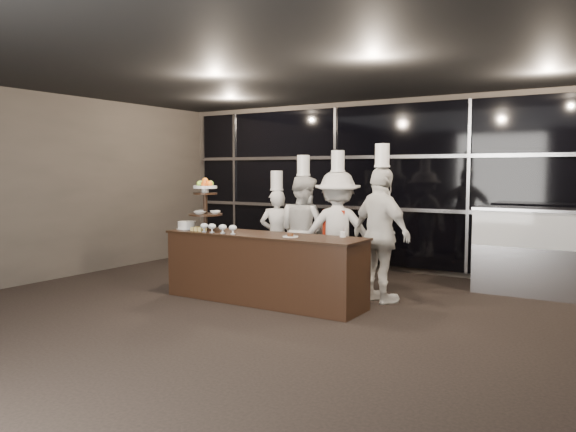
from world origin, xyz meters
The scene contains 14 objects.
room centered at (0.00, 0.00, 1.50)m, with size 10.00×10.00×10.00m.
window_wall centered at (0.00, 4.94, 1.50)m, with size 8.60×0.10×2.80m.
buffet_counter centered at (-0.72, 1.88, 0.47)m, with size 2.84×0.74×0.92m.
display_stand centered at (-1.72, 1.88, 1.34)m, with size 0.48×0.48×0.74m.
compotes centered at (-1.32, 1.66, 1.00)m, with size 0.60×0.11×0.12m.
layer_cake centered at (-2.03, 1.83, 0.97)m, with size 0.30×0.30×0.11m.
pastry_squares centered at (-1.71, 1.72, 0.95)m, with size 0.20×0.13×0.05m.
small_plate centered at (-0.23, 1.78, 0.94)m, with size 0.20×0.20×0.05m.
chef_cup centered at (0.34, 2.13, 0.96)m, with size 0.08×0.08×0.07m, color white.
display_case centered at (2.27, 4.30, 0.69)m, with size 1.56×0.68×1.24m.
chef_a centered at (-1.30, 3.12, 0.77)m, with size 0.63×0.56×1.76m.
chef_b centered at (-0.77, 3.03, 0.86)m, with size 0.97×0.85×2.00m.
chef_c centered at (-0.16, 2.97, 0.89)m, with size 1.30×1.08×2.05m.
chef_d centered at (0.63, 2.70, 0.92)m, with size 1.15×0.88×2.12m.
Camera 1 is at (3.49, -4.26, 1.77)m, focal length 35.00 mm.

